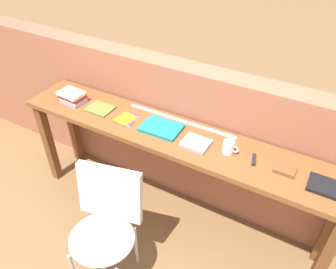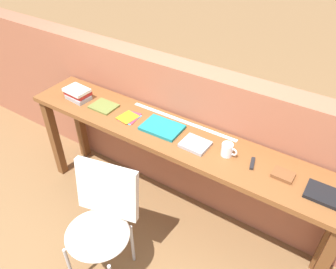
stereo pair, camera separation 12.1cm
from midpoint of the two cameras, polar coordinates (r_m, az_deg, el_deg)
ground_plane at (r=2.82m, az=-1.62°, el=-17.34°), size 40.00×40.00×0.00m
brick_wall_back at (r=2.75m, az=5.73°, el=-0.39°), size 6.00×0.20×1.25m
sideboard at (r=2.44m, az=2.07°, el=-2.39°), size 2.50×0.44×0.88m
chair_white_moulded at (r=2.29m, az=-10.05°, el=-14.36°), size 0.53×0.54×0.89m
book_stack_leftmost at (r=2.80m, az=-14.26°, el=6.91°), size 0.22×0.16×0.09m
magazine_cycling at (r=2.67m, az=-9.84°, el=4.83°), size 0.20×0.16×0.02m
pamphlet_pile_colourful at (r=2.51m, az=-5.37°, el=2.95°), size 0.16×0.18×0.01m
book_open_centre at (r=2.39m, az=0.42°, el=1.20°), size 0.30×0.21×0.02m
book_grey_hardcover at (r=2.25m, az=6.31°, el=-1.74°), size 0.19×0.16×0.02m
mug at (r=2.19m, az=11.89°, el=-2.65°), size 0.11×0.08×0.09m
multitool_folded at (r=2.18m, az=16.03°, el=-4.88°), size 0.05×0.11×0.02m
leather_journal_brown at (r=2.16m, az=20.96°, el=-6.61°), size 0.13×0.10×0.02m
book_repair_rightmost at (r=2.13m, az=26.83°, el=-9.27°), size 0.19×0.16×0.02m
ruler_metal_back_edge at (r=2.48m, az=3.94°, el=2.35°), size 0.89×0.03×0.00m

